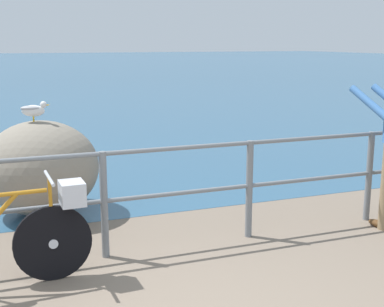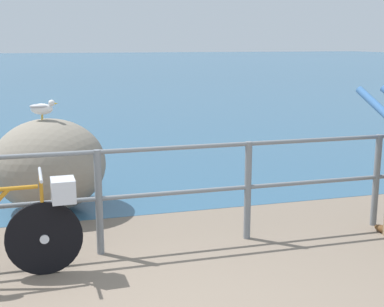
# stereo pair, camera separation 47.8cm
# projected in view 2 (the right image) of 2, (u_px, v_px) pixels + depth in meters

# --- Properties ---
(ground_plane) EXTENTS (120.00, 120.00, 0.10)m
(ground_plane) POSITION_uv_depth(u_px,v_px,m) (57.00, 91.00, 21.98)
(ground_plane) COLOR #756656
(sea_surface) EXTENTS (120.00, 90.00, 0.01)m
(sea_surface) POSITION_uv_depth(u_px,v_px,m) (49.00, 63.00, 48.40)
(sea_surface) COLOR #2D5675
(sea_surface) RESTS_ON ground_plane
(promenade_railing) EXTENTS (9.09, 0.07, 1.02)m
(promenade_railing) POSITION_uv_depth(u_px,v_px,m) (98.00, 189.00, 4.92)
(promenade_railing) COLOR slate
(promenade_railing) RESTS_ON ground_plane
(breakwater_boulder_main) EXTENTS (1.34, 1.37, 1.10)m
(breakwater_boulder_main) POSITION_uv_depth(u_px,v_px,m) (49.00, 165.00, 6.29)
(breakwater_boulder_main) COLOR gray
(breakwater_boulder_main) RESTS_ON ground
(seagull) EXTENTS (0.34, 0.18, 0.23)m
(seagull) POSITION_uv_depth(u_px,v_px,m) (42.00, 108.00, 6.10)
(seagull) COLOR gold
(seagull) RESTS_ON breakwater_boulder_main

